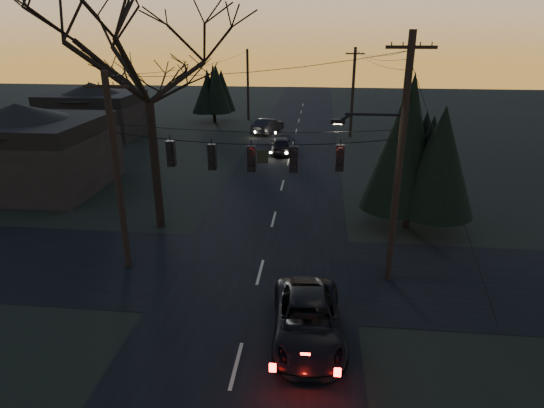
# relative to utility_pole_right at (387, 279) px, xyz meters

# --- Properties ---
(main_road) EXTENTS (8.00, 120.00, 0.02)m
(main_road) POSITION_rel_utility_pole_right_xyz_m (-5.50, 10.00, 0.01)
(main_road) COLOR black
(main_road) RESTS_ON ground
(cross_road) EXTENTS (60.00, 7.00, 0.02)m
(cross_road) POSITION_rel_utility_pole_right_xyz_m (-5.50, 0.00, 0.01)
(cross_road) COLOR black
(cross_road) RESTS_ON ground
(utility_pole_right) EXTENTS (5.00, 0.30, 10.00)m
(utility_pole_right) POSITION_rel_utility_pole_right_xyz_m (0.00, 0.00, 0.00)
(utility_pole_right) COLOR black
(utility_pole_right) RESTS_ON ground
(utility_pole_left) EXTENTS (1.80, 0.30, 8.50)m
(utility_pole_left) POSITION_rel_utility_pole_right_xyz_m (-11.50, 0.00, 0.00)
(utility_pole_left) COLOR black
(utility_pole_left) RESTS_ON ground
(utility_pole_far_r) EXTENTS (1.80, 0.30, 8.50)m
(utility_pole_far_r) POSITION_rel_utility_pole_right_xyz_m (0.00, 28.00, 0.00)
(utility_pole_far_r) COLOR black
(utility_pole_far_r) RESTS_ON ground
(utility_pole_far_l) EXTENTS (0.30, 0.30, 8.00)m
(utility_pole_far_l) POSITION_rel_utility_pole_right_xyz_m (-11.50, 36.00, 0.00)
(utility_pole_far_l) COLOR black
(utility_pole_far_l) RESTS_ON ground
(span_signal_assembly) EXTENTS (11.50, 0.44, 1.61)m
(span_signal_assembly) POSITION_rel_utility_pole_right_xyz_m (-5.74, 0.00, 5.23)
(span_signal_assembly) COLOR black
(span_signal_assembly) RESTS_ON ground
(bare_tree_left) EXTENTS (9.95, 9.95, 13.32)m
(bare_tree_left) POSITION_rel_utility_pole_right_xyz_m (-11.49, 4.39, 9.32)
(bare_tree_left) COLOR black
(bare_tree_left) RESTS_ON ground
(evergreen_right) EXTENTS (4.75, 4.75, 7.51)m
(evergreen_right) POSITION_rel_utility_pole_right_xyz_m (1.74, 5.72, 4.35)
(evergreen_right) COLOR black
(evergreen_right) RESTS_ON ground
(bare_tree_dist) EXTENTS (7.52, 7.52, 8.18)m
(bare_tree_dist) POSITION_rel_utility_pole_right_xyz_m (-17.56, 20.39, 5.71)
(bare_tree_dist) COLOR black
(bare_tree_dist) RESTS_ON ground
(evergreen_dist) EXTENTS (3.41, 3.41, 6.41)m
(evergreen_dist) POSITION_rel_utility_pole_right_xyz_m (-15.20, 34.22, 3.79)
(evergreen_dist) COLOR black
(evergreen_dist) RESTS_ON ground
(house_left_near) EXTENTS (10.00, 8.00, 5.60)m
(house_left_near) POSITION_rel_utility_pole_right_xyz_m (-22.50, 10.00, 2.80)
(house_left_near) COLOR black
(house_left_near) RESTS_ON ground
(house_left_far) EXTENTS (9.00, 7.00, 5.20)m
(house_left_far) POSITION_rel_utility_pole_right_xyz_m (-25.50, 26.00, 2.60)
(house_left_far) COLOR black
(house_left_far) RESTS_ON ground
(suv_near) EXTENTS (2.70, 5.25, 1.42)m
(suv_near) POSITION_rel_utility_pole_right_xyz_m (-3.30, -4.35, 0.71)
(suv_near) COLOR black
(suv_near) RESTS_ON ground
(sedan_oncoming_a) EXTENTS (2.22, 4.45, 1.46)m
(sedan_oncoming_a) POSITION_rel_utility_pole_right_xyz_m (-6.35, 20.76, 0.73)
(sedan_oncoming_a) COLOR black
(sedan_oncoming_a) RESTS_ON ground
(sedan_oncoming_b) EXTENTS (3.14, 4.89, 1.52)m
(sedan_oncoming_b) POSITION_rel_utility_pole_right_xyz_m (-8.37, 28.70, 0.76)
(sedan_oncoming_b) COLOR black
(sedan_oncoming_b) RESTS_ON ground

